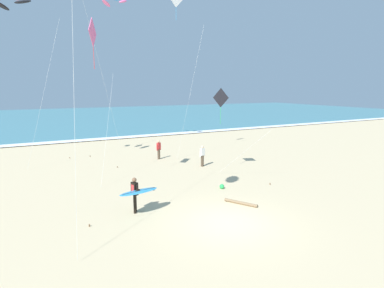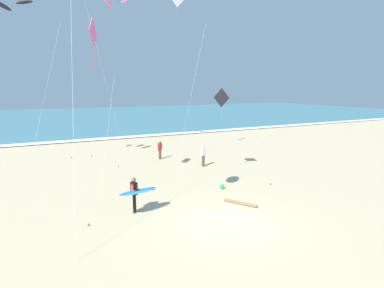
{
  "view_description": "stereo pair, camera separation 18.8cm",
  "coord_description": "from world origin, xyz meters",
  "px_view_note": "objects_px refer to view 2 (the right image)",
  "views": [
    {
      "loc": [
        -7.18,
        -10.5,
        5.81
      ],
      "look_at": [
        0.56,
        4.43,
        2.75
      ],
      "focal_mm": 28.92,
      "sensor_mm": 36.0,
      "label": 1
    },
    {
      "loc": [
        -7.01,
        -10.58,
        5.81
      ],
      "look_at": [
        0.56,
        4.43,
        2.75
      ],
      "focal_mm": 28.92,
      "sensor_mm": 36.0,
      "label": 2
    }
  ],
  "objects_px": {
    "surfer_lead": "(136,192)",
    "kite_diamond_ivory_high": "(178,5)",
    "bystander_red_top": "(160,149)",
    "bystander_white_top": "(203,156)",
    "kite_diamond_charcoal_mid": "(223,100)",
    "kite_arc_scarlet_near": "(13,2)",
    "kite_arc_cobalt_low": "(116,2)",
    "driftwood_log": "(240,203)",
    "beach_ball": "(222,187)",
    "kite_diamond_rose_distant": "(94,37)"
  },
  "relations": [
    {
      "from": "kite_diamond_charcoal_mid",
      "to": "beach_ball",
      "type": "height_order",
      "value": "kite_diamond_charcoal_mid"
    },
    {
      "from": "surfer_lead",
      "to": "kite_diamond_charcoal_mid",
      "type": "bearing_deg",
      "value": 29.03
    },
    {
      "from": "kite_diamond_charcoal_mid",
      "to": "beach_ball",
      "type": "distance_m",
      "value": 5.84
    },
    {
      "from": "kite_diamond_charcoal_mid",
      "to": "driftwood_log",
      "type": "xyz_separation_m",
      "value": [
        -2.16,
        -5.27,
        -4.93
      ]
    },
    {
      "from": "kite_arc_cobalt_low",
      "to": "bystander_red_top",
      "type": "xyz_separation_m",
      "value": [
        1.5,
        -6.61,
        -12.78
      ]
    },
    {
      "from": "kite_diamond_ivory_high",
      "to": "kite_diamond_charcoal_mid",
      "type": "bearing_deg",
      "value": -83.17
    },
    {
      "from": "kite_diamond_rose_distant",
      "to": "beach_ball",
      "type": "bearing_deg",
      "value": -28.2
    },
    {
      "from": "kite_arc_scarlet_near",
      "to": "kite_diamond_charcoal_mid",
      "type": "bearing_deg",
      "value": -31.33
    },
    {
      "from": "kite_arc_scarlet_near",
      "to": "kite_diamond_rose_distant",
      "type": "xyz_separation_m",
      "value": [
        3.87,
        -6.59,
        -2.84
      ]
    },
    {
      "from": "surfer_lead",
      "to": "driftwood_log",
      "type": "relative_size",
      "value": 1.19
    },
    {
      "from": "kite_diamond_rose_distant",
      "to": "bystander_white_top",
      "type": "distance_m",
      "value": 11.1
    },
    {
      "from": "bystander_red_top",
      "to": "bystander_white_top",
      "type": "distance_m",
      "value": 4.26
    },
    {
      "from": "kite_arc_cobalt_low",
      "to": "beach_ball",
      "type": "bearing_deg",
      "value": -82.77
    },
    {
      "from": "kite_diamond_ivory_high",
      "to": "kite_diamond_rose_distant",
      "type": "xyz_separation_m",
      "value": [
        -7.26,
        -4.91,
        -3.51
      ]
    },
    {
      "from": "kite_diamond_charcoal_mid",
      "to": "bystander_red_top",
      "type": "relative_size",
      "value": 3.65
    },
    {
      "from": "kite_arc_scarlet_near",
      "to": "bystander_white_top",
      "type": "bearing_deg",
      "value": -22.4
    },
    {
      "from": "bystander_red_top",
      "to": "bystander_white_top",
      "type": "relative_size",
      "value": 1.0
    },
    {
      "from": "kite_diamond_ivory_high",
      "to": "kite_arc_cobalt_low",
      "type": "relative_size",
      "value": 0.94
    },
    {
      "from": "kite_diamond_ivory_high",
      "to": "beach_ball",
      "type": "height_order",
      "value": "kite_diamond_ivory_high"
    },
    {
      "from": "bystander_red_top",
      "to": "bystander_white_top",
      "type": "xyz_separation_m",
      "value": [
        2.02,
        -3.75,
        0.0
      ]
    },
    {
      "from": "surfer_lead",
      "to": "bystander_white_top",
      "type": "relative_size",
      "value": 1.32
    },
    {
      "from": "kite_diamond_ivory_high",
      "to": "bystander_white_top",
      "type": "distance_m",
      "value": 11.65
    },
    {
      "from": "bystander_white_top",
      "to": "driftwood_log",
      "type": "xyz_separation_m",
      "value": [
        -2.05,
        -7.63,
        -0.73
      ]
    },
    {
      "from": "driftwood_log",
      "to": "kite_arc_scarlet_near",
      "type": "bearing_deg",
      "value": 127.72
    },
    {
      "from": "surfer_lead",
      "to": "bystander_red_top",
      "type": "distance_m",
      "value": 11.28
    },
    {
      "from": "kite_arc_scarlet_near",
      "to": "bystander_white_top",
      "type": "distance_m",
      "value": 16.44
    },
    {
      "from": "kite_arc_scarlet_near",
      "to": "driftwood_log",
      "type": "distance_m",
      "value": 19.35
    },
    {
      "from": "bystander_white_top",
      "to": "kite_diamond_charcoal_mid",
      "type": "bearing_deg",
      "value": -87.15
    },
    {
      "from": "surfer_lead",
      "to": "kite_diamond_ivory_high",
      "type": "xyz_separation_m",
      "value": [
        6.51,
        9.47,
        10.98
      ]
    },
    {
      "from": "surfer_lead",
      "to": "kite_diamond_charcoal_mid",
      "type": "height_order",
      "value": "kite_diamond_charcoal_mid"
    },
    {
      "from": "surfer_lead",
      "to": "kite_arc_cobalt_low",
      "type": "relative_size",
      "value": 0.15
    },
    {
      "from": "kite_diamond_ivory_high",
      "to": "bystander_white_top",
      "type": "xyz_separation_m",
      "value": [
        0.54,
        -3.13,
        -11.21
      ]
    },
    {
      "from": "kite_diamond_rose_distant",
      "to": "bystander_red_top",
      "type": "relative_size",
      "value": 5.97
    },
    {
      "from": "kite_diamond_charcoal_mid",
      "to": "kite_arc_cobalt_low",
      "type": "xyz_separation_m",
      "value": [
        -3.64,
        12.72,
        8.59
      ]
    },
    {
      "from": "driftwood_log",
      "to": "surfer_lead",
      "type": "bearing_deg",
      "value": 165.55
    },
    {
      "from": "kite_diamond_ivory_high",
      "to": "bystander_red_top",
      "type": "relative_size",
      "value": 8.27
    },
    {
      "from": "kite_diamond_charcoal_mid",
      "to": "bystander_white_top",
      "type": "xyz_separation_m",
      "value": [
        -0.12,
        2.36,
        -4.2
      ]
    },
    {
      "from": "kite_arc_scarlet_near",
      "to": "driftwood_log",
      "type": "relative_size",
      "value": 6.66
    },
    {
      "from": "beach_ball",
      "to": "kite_diamond_rose_distant",
      "type": "bearing_deg",
      "value": 151.8
    },
    {
      "from": "surfer_lead",
      "to": "driftwood_log",
      "type": "distance_m",
      "value": 5.26
    },
    {
      "from": "kite_diamond_ivory_high",
      "to": "driftwood_log",
      "type": "xyz_separation_m",
      "value": [
        -1.51,
        -10.77,
        -11.94
      ]
    },
    {
      "from": "surfer_lead",
      "to": "kite_diamond_ivory_high",
      "type": "bearing_deg",
      "value": 55.49
    },
    {
      "from": "bystander_white_top",
      "to": "bystander_red_top",
      "type": "bearing_deg",
      "value": 118.4
    },
    {
      "from": "kite_arc_scarlet_near",
      "to": "bystander_red_top",
      "type": "bearing_deg",
      "value": -6.31
    },
    {
      "from": "kite_arc_scarlet_near",
      "to": "kite_arc_cobalt_low",
      "type": "height_order",
      "value": "kite_arc_cobalt_low"
    },
    {
      "from": "surfer_lead",
      "to": "kite_arc_scarlet_near",
      "type": "distance_m",
      "value": 15.87
    },
    {
      "from": "kite_diamond_charcoal_mid",
      "to": "beach_ball",
      "type": "bearing_deg",
      "value": -121.3
    },
    {
      "from": "kite_diamond_rose_distant",
      "to": "driftwood_log",
      "type": "bearing_deg",
      "value": -45.48
    },
    {
      "from": "surfer_lead",
      "to": "kite_arc_scarlet_near",
      "type": "bearing_deg",
      "value": 112.49
    },
    {
      "from": "kite_arc_scarlet_near",
      "to": "kite_arc_cobalt_low",
      "type": "xyz_separation_m",
      "value": [
        8.15,
        5.55,
        2.25
      ]
    }
  ]
}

